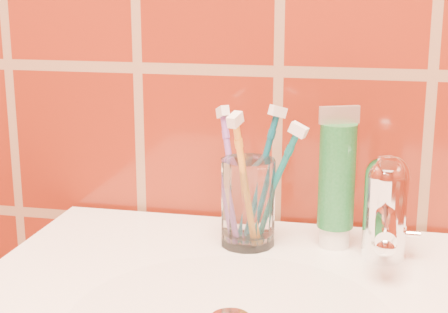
# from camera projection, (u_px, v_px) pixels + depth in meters

# --- Properties ---
(glass_tumbler) EXTENTS (0.08, 0.08, 0.10)m
(glass_tumbler) POSITION_uv_depth(u_px,v_px,m) (248.00, 202.00, 0.79)
(glass_tumbler) COLOR white
(glass_tumbler) RESTS_ON pedestal_sink
(toothpaste_tube) EXTENTS (0.05, 0.04, 0.17)m
(toothpaste_tube) POSITION_uv_depth(u_px,v_px,m) (337.00, 182.00, 0.78)
(toothpaste_tube) COLOR white
(toothpaste_tube) RESTS_ON pedestal_sink
(faucet) EXTENTS (0.05, 0.11, 0.12)m
(faucet) POSITION_uv_depth(u_px,v_px,m) (386.00, 204.00, 0.75)
(faucet) COLOR white
(faucet) RESTS_ON pedestal_sink
(toothbrush_0) EXTENTS (0.12, 0.14, 0.18)m
(toothbrush_0) POSITION_uv_depth(u_px,v_px,m) (232.00, 175.00, 0.81)
(toothbrush_0) COLOR #7E4DA6
(toothbrush_0) RESTS_ON glass_tumbler
(toothbrush_1) EXTENTS (0.07, 0.12, 0.18)m
(toothbrush_1) POSITION_uv_depth(u_px,v_px,m) (245.00, 183.00, 0.76)
(toothbrush_1) COLOR gold
(toothbrush_1) RESTS_ON glass_tumbler
(toothbrush_2) EXTENTS (0.11, 0.11, 0.18)m
(toothbrush_2) POSITION_uv_depth(u_px,v_px,m) (261.00, 175.00, 0.80)
(toothbrush_2) COLOR #0B4E64
(toothbrush_2) RESTS_ON glass_tumbler
(toothbrush_3) EXTENTS (0.12, 0.10, 0.16)m
(toothbrush_3) POSITION_uv_depth(u_px,v_px,m) (274.00, 186.00, 0.78)
(toothbrush_3) COLOR #0C6267
(toothbrush_3) RESTS_ON glass_tumbler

